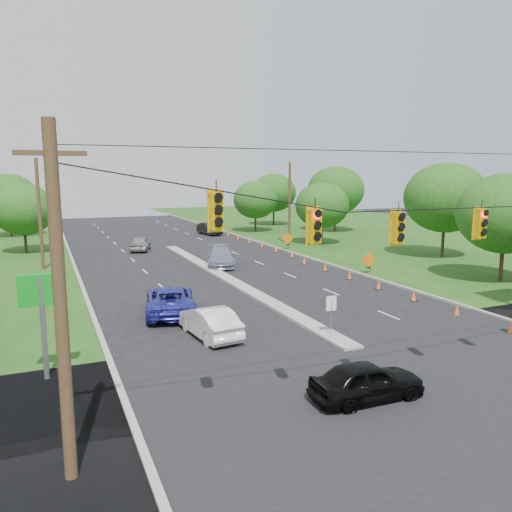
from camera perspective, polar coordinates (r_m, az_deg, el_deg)
name	(u,v)px	position (r m, az deg, el deg)	size (l,w,h in m)	color
ground	(416,386)	(19.86, 17.86, -14.01)	(160.00, 160.00, 0.00)	black
cross_street	(416,386)	(19.86, 17.86, -14.01)	(160.00, 14.00, 0.02)	black
curb_left	(75,268)	(44.33, -20.01, -1.26)	(0.25, 110.00, 0.16)	gray
curb_right	(290,253)	(49.60, 3.94, 0.36)	(0.25, 110.00, 0.16)	gray
median	(225,278)	(37.51, -3.59, -2.56)	(1.00, 34.00, 0.18)	gray
median_sign	(331,308)	(23.94, 8.58, -5.92)	(0.55, 0.06, 2.05)	gray
signal_span	(444,258)	(17.75, 20.65, -0.18)	(25.60, 0.32, 9.00)	#422D1C
utility_pole_far_left	(40,215)	(43.72, -23.49, 4.34)	(0.28, 0.28, 9.00)	#422D1C
utility_pole_far_right	(289,204)	(54.63, 3.85, 5.94)	(0.28, 0.28, 9.00)	#422D1C
cone_0	(511,327)	(27.49, 27.16, -7.27)	(0.32, 0.32, 0.70)	#F05B21
cone_1	(457,310)	(29.74, 21.97, -5.71)	(0.32, 0.32, 0.70)	#F05B21
cone_2	(414,296)	(32.21, 17.57, -4.34)	(0.32, 0.32, 0.70)	#F05B21
cone_3	(379,284)	(34.85, 13.83, -3.15)	(0.32, 0.32, 0.70)	#F05B21
cone_4	(350,275)	(37.64, 10.64, -2.12)	(0.32, 0.32, 0.70)	#F05B21
cone_5	(325,267)	(40.53, 7.90, -1.23)	(0.32, 0.32, 0.70)	#F05B21
cone_6	(304,260)	(43.52, 5.53, -0.46)	(0.32, 0.32, 0.70)	#F05B21
cone_7	(292,254)	(46.85, 4.12, 0.26)	(0.32, 0.32, 0.70)	#F05B21
cone_8	(276,249)	(49.95, 2.29, 0.84)	(0.32, 0.32, 0.70)	#F05B21
cone_9	(262,244)	(53.09, 0.66, 1.36)	(0.32, 0.32, 0.70)	#F05B21
cone_10	(249,240)	(56.28, -0.77, 1.81)	(0.32, 0.32, 0.70)	#F05B21
cone_11	(238,237)	(59.51, -2.06, 2.22)	(0.32, 0.32, 0.70)	#F05B21
cone_12	(228,234)	(62.76, -3.21, 2.58)	(0.32, 0.32, 0.70)	#F05B21
cone_13	(219,231)	(66.04, -4.25, 2.90)	(0.32, 0.32, 0.70)	#F05B21
work_sign_1	(369,261)	(39.67, 12.77, -0.51)	(1.27, 0.58, 1.37)	black
work_sign_2	(288,239)	(51.52, 3.63, 1.93)	(1.27, 0.58, 1.37)	black
tree_5	(23,209)	(53.74, -25.07, 4.85)	(5.88, 5.88, 6.86)	black
tree_6	(9,197)	(68.76, -26.42, 6.07)	(6.72, 6.72, 7.84)	black
tree_7	(505,214)	(39.72, 26.62, 4.36)	(6.72, 6.72, 7.84)	black
tree_8	(446,198)	(49.44, 20.85, 6.25)	(7.56, 7.56, 8.82)	black
tree_9	(322,205)	(55.45, 7.56, 5.76)	(5.88, 5.88, 6.86)	black
tree_10	(336,190)	(68.09, 9.10, 7.42)	(7.56, 7.56, 8.82)	black
tree_11	(274,193)	(75.85, 2.04, 7.24)	(6.72, 6.72, 7.84)	black
tree_12	(255,200)	(67.04, -0.07, 6.44)	(5.88, 5.88, 6.86)	black
black_sedan	(367,381)	(18.07, 12.56, -13.78)	(1.64, 4.07, 1.39)	black
white_sedan	(209,322)	(24.16, -5.36, -7.49)	(1.57, 4.51, 1.48)	white
blue_pickup	(170,300)	(28.30, -9.77, -4.98)	(2.62, 5.68, 1.58)	#242899
silver_car_far	(220,256)	(42.49, -4.10, -0.05)	(2.26, 5.55, 1.61)	gray
silver_car_oncoming	(141,243)	(52.17, -13.06, 1.40)	(1.74, 4.34, 1.48)	gray
dark_car_receding	(209,229)	(64.75, -5.37, 3.13)	(1.63, 4.67, 1.54)	black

